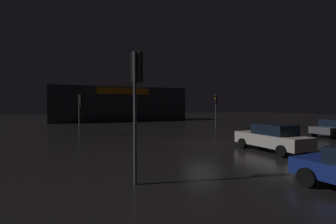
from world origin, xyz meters
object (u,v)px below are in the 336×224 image
(car_near, at_px, (272,137))
(car_crossing, at_px, (335,128))
(traffic_signal_cross_right, at_px, (216,102))
(traffic_signal_main, at_px, (137,84))
(store_building, at_px, (119,104))
(traffic_signal_cross_left, at_px, (80,106))

(car_near, bearing_deg, car_crossing, 15.40)
(traffic_signal_cross_right, relative_size, car_crossing, 0.90)
(traffic_signal_main, bearing_deg, car_crossing, 15.87)
(store_building, bearing_deg, traffic_signal_cross_left, -111.33)
(traffic_signal_cross_left, relative_size, car_crossing, 0.85)
(traffic_signal_cross_left, relative_size, traffic_signal_cross_right, 0.94)
(traffic_signal_cross_left, xyz_separation_m, car_crossing, (19.72, -9.38, -1.85))
(traffic_signal_cross_right, bearing_deg, car_near, -110.08)
(store_building, bearing_deg, car_crossing, -66.82)
(traffic_signal_main, xyz_separation_m, car_crossing, (18.81, 5.35, -2.62))
(car_near, height_order, car_crossing, car_near)
(traffic_signal_main, height_order, traffic_signal_cross_left, traffic_signal_main)
(store_building, xyz_separation_m, car_crossing, (12.23, -28.56, -2.06))
(traffic_signal_cross_left, distance_m, traffic_signal_cross_right, 14.36)
(store_building, height_order, traffic_signal_cross_right, store_building)
(traffic_signal_main, relative_size, traffic_signal_cross_left, 1.24)
(store_building, xyz_separation_m, traffic_signal_cross_right, (6.86, -18.79, 0.14))
(store_building, relative_size, traffic_signal_cross_left, 6.09)
(traffic_signal_cross_left, relative_size, car_near, 0.81)
(store_building, xyz_separation_m, traffic_signal_cross_left, (-7.49, -19.18, -0.21))
(traffic_signal_cross_right, distance_m, car_near, 13.50)
(traffic_signal_cross_left, xyz_separation_m, car_near, (9.77, -12.12, -1.81))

